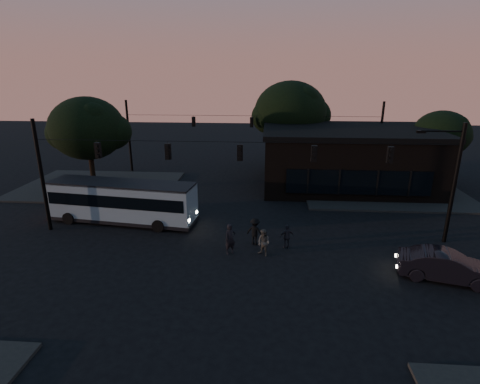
# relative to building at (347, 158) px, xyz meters

# --- Properties ---
(ground) EXTENTS (120.00, 120.00, 0.00)m
(ground) POSITION_rel_building_xyz_m (-9.00, -15.97, -2.71)
(ground) COLOR black
(ground) RESTS_ON ground
(sidewalk_far_right) EXTENTS (14.00, 10.00, 0.15)m
(sidewalk_far_right) POSITION_rel_building_xyz_m (3.00, -1.97, -2.63)
(sidewalk_far_right) COLOR black
(sidewalk_far_right) RESTS_ON ground
(sidewalk_far_left) EXTENTS (14.00, 10.00, 0.15)m
(sidewalk_far_left) POSITION_rel_building_xyz_m (-23.00, -1.97, -2.63)
(sidewalk_far_left) COLOR black
(sidewalk_far_left) RESTS_ON ground
(building) EXTENTS (15.40, 10.41, 5.40)m
(building) POSITION_rel_building_xyz_m (0.00, 0.00, 0.00)
(building) COLOR black
(building) RESTS_ON ground
(tree_behind) EXTENTS (7.60, 7.60, 9.43)m
(tree_behind) POSITION_rel_building_xyz_m (-5.00, 6.03, 3.48)
(tree_behind) COLOR black
(tree_behind) RESTS_ON ground
(tree_right) EXTENTS (5.20, 5.20, 6.86)m
(tree_right) POSITION_rel_building_xyz_m (9.00, 2.03, 1.93)
(tree_right) COLOR black
(tree_right) RESTS_ON ground
(tree_left) EXTENTS (6.40, 6.40, 8.30)m
(tree_left) POSITION_rel_building_xyz_m (-23.00, -2.97, 2.86)
(tree_left) COLOR black
(tree_left) RESTS_ON ground
(signal_rig_near) EXTENTS (26.24, 0.30, 7.50)m
(signal_rig_near) POSITION_rel_building_xyz_m (-9.00, -11.97, 1.74)
(signal_rig_near) COLOR black
(signal_rig_near) RESTS_ON ground
(signal_rig_far) EXTENTS (26.24, 0.30, 7.50)m
(signal_rig_far) POSITION_rel_building_xyz_m (-9.00, 4.03, 1.50)
(signal_rig_far) COLOR black
(signal_rig_far) RESTS_ON ground
(bus) EXTENTS (10.70, 3.74, 2.95)m
(bus) POSITION_rel_building_xyz_m (-17.46, -10.27, -1.05)
(bus) COLOR gray
(bus) RESTS_ON ground
(car) EXTENTS (4.98, 2.83, 1.55)m
(car) POSITION_rel_building_xyz_m (2.01, -16.68, -1.93)
(car) COLOR black
(car) RESTS_ON ground
(pedestrian_a) EXTENTS (0.81, 0.74, 1.86)m
(pedestrian_a) POSITION_rel_building_xyz_m (-9.37, -14.60, -1.78)
(pedestrian_a) COLOR black
(pedestrian_a) RESTS_ON ground
(pedestrian_b) EXTENTS (1.00, 0.96, 1.62)m
(pedestrian_b) POSITION_rel_building_xyz_m (-7.41, -14.69, -1.90)
(pedestrian_b) COLOR #44433E
(pedestrian_b) RESTS_ON ground
(pedestrian_c) EXTENTS (0.97, 0.59, 1.54)m
(pedestrian_c) POSITION_rel_building_xyz_m (-6.02, -13.64, -1.94)
(pedestrian_c) COLOR black
(pedestrian_c) RESTS_ON ground
(pedestrian_d) EXTENTS (1.29, 1.02, 1.75)m
(pedestrian_d) POSITION_rel_building_xyz_m (-7.97, -13.25, -1.83)
(pedestrian_d) COLOR black
(pedestrian_d) RESTS_ON ground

